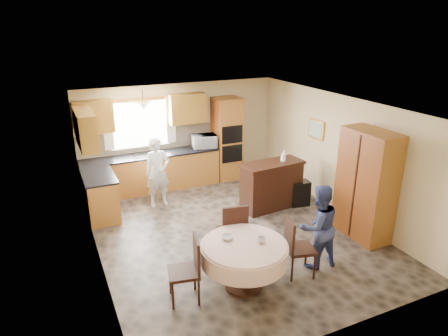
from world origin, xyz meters
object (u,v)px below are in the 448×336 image
at_px(person_sink, 158,172).
at_px(person_dining, 318,227).
at_px(sideboard, 271,187).
at_px(dining_table, 244,253).
at_px(chair_back, 234,229).
at_px(cupboard, 366,185).
at_px(oven_tower, 227,139).
at_px(chair_right, 296,244).
at_px(chair_left, 189,266).

xyz_separation_m(person_sink, person_dining, (1.74, -3.41, -0.05)).
bearing_deg(person_sink, sideboard, -32.07).
height_order(dining_table, chair_back, chair_back).
bearing_deg(cupboard, sideboard, 118.30).
relative_size(oven_tower, chair_back, 1.99).
bearing_deg(person_dining, chair_right, 10.61).
bearing_deg(dining_table, cupboard, 10.08).
height_order(cupboard, chair_back, cupboard).
height_order(dining_table, chair_right, chair_right).
bearing_deg(cupboard, chair_right, -163.70).
distance_m(chair_back, person_sink, 2.74).
bearing_deg(dining_table, chair_left, 175.13).
relative_size(oven_tower, chair_right, 2.11).
height_order(chair_back, chair_right, chair_back).
distance_m(oven_tower, person_sink, 2.29).
bearing_deg(sideboard, person_sink, 147.41).
height_order(oven_tower, chair_back, oven_tower).
height_order(oven_tower, sideboard, oven_tower).
xyz_separation_m(chair_right, person_sink, (-1.26, 3.48, 0.22)).
relative_size(sideboard, chair_back, 1.30).
height_order(chair_back, person_dining, person_dining).
xyz_separation_m(oven_tower, chair_back, (-1.54, -3.57, -0.47)).
height_order(chair_right, person_sink, person_sink).
distance_m(person_sink, person_dining, 3.83).
relative_size(sideboard, cupboard, 0.66).
distance_m(sideboard, chair_left, 3.48).
height_order(sideboard, chair_back, chair_back).
bearing_deg(chair_left, chair_back, 134.46).
xyz_separation_m(chair_right, person_dining, (0.48, 0.08, 0.17)).
bearing_deg(dining_table, chair_right, -3.73).
bearing_deg(person_sink, person_dining, -67.31).
height_order(cupboard, person_sink, cupboard).
bearing_deg(chair_left, dining_table, 96.76).
xyz_separation_m(dining_table, chair_left, (-0.86, 0.07, -0.03)).
bearing_deg(oven_tower, sideboard, -86.68).
bearing_deg(chair_back, person_dining, 159.86).
bearing_deg(chair_back, sideboard, -126.33).
relative_size(cupboard, person_sink, 1.34).
height_order(oven_tower, dining_table, oven_tower).
height_order(oven_tower, chair_right, oven_tower).
distance_m(dining_table, chair_right, 0.90).
relative_size(chair_back, chair_right, 1.06).
relative_size(dining_table, chair_right, 1.33).
relative_size(dining_table, person_dining, 0.92).
bearing_deg(chair_back, chair_right, 142.81).
bearing_deg(dining_table, person_sink, 96.10).
distance_m(chair_right, person_dining, 0.52).
bearing_deg(chair_right, chair_back, 56.17).
bearing_deg(sideboard, dining_table, -134.15).
bearing_deg(chair_back, person_sink, -67.12).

